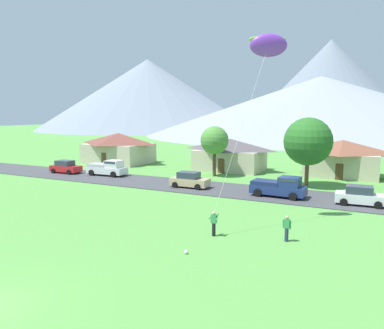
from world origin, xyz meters
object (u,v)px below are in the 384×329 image
object	(u,v)px
pickup_truck_navy_east_side	(280,187)
house_leftmost	(230,154)
tree_center	(308,142)
pickup_truck_white_west_side	(108,168)
house_left_center	(342,157)
parked_car_tan_mid_west	(190,180)
parked_car_red_mid_east	(66,167)
kite_flyer_with_kite	(267,49)
parked_car_white_west_end	(360,196)
soccer_ball	(186,252)
house_rightmost	(119,147)
tree_left_of_center	(215,141)
watcher_person	(287,228)

from	to	relation	value
pickup_truck_navy_east_side	house_leftmost	bearing A→B (deg)	126.46
tree_center	pickup_truck_white_west_side	xyz separation A→B (m)	(-24.17, -4.31, -3.92)
house_left_center	pickup_truck_navy_east_side	world-z (taller)	house_left_center
tree_center	parked_car_tan_mid_west	distance (m)	13.62
parked_car_red_mid_east	kite_flyer_with_kite	distance (m)	33.49
tree_center	pickup_truck_navy_east_side	size ratio (longest dim) A/B	1.44
parked_car_white_west_end	soccer_ball	distance (m)	18.91
tree_center	parked_car_red_mid_east	xyz separation A→B (m)	(-30.58, -5.25, -4.12)
parked_car_red_mid_east	pickup_truck_white_west_side	bearing A→B (deg)	8.33
parked_car_tan_mid_west	pickup_truck_white_west_side	distance (m)	13.16
soccer_ball	house_leftmost	bearing A→B (deg)	106.31
parked_car_red_mid_east	pickup_truck_white_west_side	distance (m)	6.48
house_rightmost	pickup_truck_white_west_side	size ratio (longest dim) A/B	1.99
pickup_truck_white_west_side	pickup_truck_navy_east_side	distance (m)	22.91
parked_car_tan_mid_west	kite_flyer_with_kite	bearing A→B (deg)	-38.58
pickup_truck_navy_east_side	parked_car_white_west_end	bearing A→B (deg)	-0.60
parked_car_red_mid_east	parked_car_white_west_end	bearing A→B (deg)	-2.48
house_leftmost	tree_left_of_center	world-z (taller)	tree_left_of_center
house_rightmost	kite_flyer_with_kite	xyz separation A→B (m)	(30.11, -21.59, 10.09)
pickup_truck_white_west_side	pickup_truck_navy_east_side	xyz separation A→B (m)	(22.78, -2.44, 0.00)
house_left_center	tree_left_of_center	xyz separation A→B (m)	(-14.67, -7.48, 2.18)
house_rightmost	tree_left_of_center	bearing A→B (deg)	-14.70
tree_left_of_center	parked_car_tan_mid_west	bearing A→B (deg)	-85.84
parked_car_tan_mid_west	house_leftmost	bearing A→B (deg)	92.81
house_left_center	pickup_truck_white_west_side	world-z (taller)	house_left_center
pickup_truck_white_west_side	tree_left_of_center	bearing A→B (deg)	25.86
watcher_person	house_rightmost	bearing A→B (deg)	141.97
house_left_center	tree_left_of_center	distance (m)	16.62
watcher_person	tree_center	bearing A→B (deg)	95.89
parked_car_tan_mid_west	house_left_center	bearing A→B (deg)	48.18
soccer_ball	watcher_person	bearing A→B (deg)	44.92
parked_car_tan_mid_west	watcher_person	distance (m)	18.10
tree_center	parked_car_white_west_end	world-z (taller)	tree_center
kite_flyer_with_kite	pickup_truck_white_west_side	bearing A→B (deg)	155.66
tree_left_of_center	tree_center	xyz separation A→B (m)	(11.81, -1.68, 0.39)
house_leftmost	watcher_person	world-z (taller)	house_leftmost
pickup_truck_white_west_side	house_rightmost	bearing A→B (deg)	121.30
pickup_truck_navy_east_side	soccer_ball	distance (m)	17.03
kite_flyer_with_kite	soccer_ball	bearing A→B (deg)	-103.02
house_left_center	soccer_ball	bearing A→B (deg)	-99.74
tree_center	soccer_ball	size ratio (longest dim) A/B	31.77
parked_car_red_mid_east	pickup_truck_white_west_side	xyz separation A→B (m)	(6.41, 0.94, 0.19)
tree_left_of_center	soccer_ball	xyz separation A→B (m)	(9.03, -25.38, -4.47)
parked_car_red_mid_east	pickup_truck_navy_east_side	bearing A→B (deg)	-2.94
house_rightmost	tree_left_of_center	xyz separation A→B (m)	(19.04, -5.00, 2.07)
house_left_center	parked_car_tan_mid_west	xyz separation A→B (m)	(-14.07, -15.73, -1.55)
house_rightmost	kite_flyer_with_kite	world-z (taller)	kite_flyer_with_kite
house_left_center	pickup_truck_navy_east_side	distance (m)	16.53
house_left_center	house_rightmost	size ratio (longest dim) A/B	0.90
house_rightmost	parked_car_tan_mid_west	distance (m)	23.75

